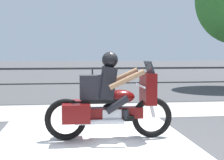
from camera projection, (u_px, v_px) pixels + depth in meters
name	position (u px, v px, depth m)	size (l,w,h in m)	color
ground_plane	(114.00, 145.00, 5.82)	(120.00, 120.00, 0.00)	#424244
sidewalk_band	(97.00, 111.00, 9.18)	(44.00, 2.40, 0.01)	#99968E
crosswalk_band	(94.00, 148.00, 5.58)	(3.47, 6.00, 0.01)	silver
fence_railing	(92.00, 75.00, 10.68)	(36.00, 0.05, 1.10)	#232326
motorcycle	(109.00, 101.00, 6.17)	(2.32, 0.76, 1.58)	black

